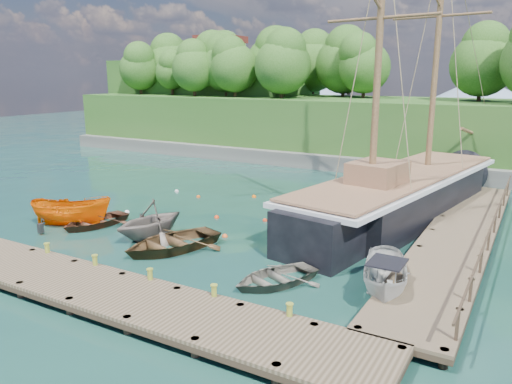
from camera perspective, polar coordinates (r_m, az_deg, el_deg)
ground at (r=25.09m, az=-7.59°, el=-6.24°), size 160.00×160.00×0.00m
dock_near at (r=19.18m, az=-14.79°, el=-11.53°), size 20.00×3.20×1.10m
dock_east at (r=27.04m, az=22.16°, el=-4.72°), size 3.20×24.00×1.10m
bollard_0 at (r=24.44m, az=-22.59°, el=-7.73°), size 0.26×0.26×0.45m
bollard_1 at (r=22.25m, az=-17.77°, el=-9.39°), size 0.26×0.26×0.45m
bollard_2 at (r=20.27m, az=-11.91°, el=-11.31°), size 0.26×0.26×0.45m
bollard_3 at (r=18.57m, az=-4.76°, el=-13.45°), size 0.26×0.26×0.45m
bollard_4 at (r=17.22m, az=3.81°, el=-15.71°), size 0.26×0.26×0.45m
rowboat_0 at (r=29.67m, az=-17.92°, el=-3.70°), size 3.38×4.34×0.82m
rowboat_1 at (r=26.81m, az=-11.94°, el=-5.12°), size 4.14×4.60×2.15m
rowboat_2 at (r=24.86m, az=-9.61°, el=-6.51°), size 5.02×5.90×1.04m
rowboat_3 at (r=20.74m, az=2.13°, el=-10.43°), size 4.13×4.63×0.79m
motorboat_orange at (r=30.20m, az=-20.22°, el=-3.58°), size 4.89×3.62×1.78m
cabin_boat_white at (r=20.21m, az=14.50°, el=-11.54°), size 2.73×4.71×1.71m
schooner at (r=30.95m, az=16.17°, el=-0.74°), size 8.35×27.34×20.13m
mooring_buoy_0 at (r=31.87m, az=-14.53°, el=-2.31°), size 0.31×0.31×0.31m
mooring_buoy_1 at (r=29.86m, az=-4.52°, el=-2.96°), size 0.29×0.29×0.29m
mooring_buoy_2 at (r=29.15m, az=1.02°, el=-3.33°), size 0.28×0.28×0.28m
mooring_buoy_3 at (r=29.78m, az=8.54°, el=-3.12°), size 0.34×0.34×0.34m
mooring_buoy_4 at (r=34.96m, az=-6.60°, el=-0.59°), size 0.29×0.29×0.29m
mooring_buoy_5 at (r=34.72m, az=-0.23°, el=-0.60°), size 0.30×0.30×0.30m
mooring_buoy_6 at (r=36.80m, az=-9.05°, el=0.04°), size 0.30×0.30×0.30m
mooring_buoy_7 at (r=26.41m, az=-3.58°, el=-5.14°), size 0.30×0.30×0.30m
headland at (r=57.12m, az=1.19°, el=10.49°), size 51.00×19.31×12.90m
distant_ridge at (r=89.35m, az=23.63°, el=9.66°), size 117.00×40.00×10.00m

